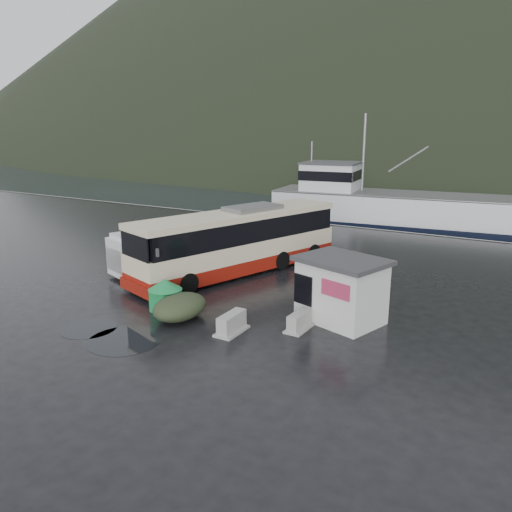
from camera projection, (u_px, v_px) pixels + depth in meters
The scene contains 13 objects.
ground at pixel (184, 290), 25.46m from camera, with size 160.00×160.00×0.00m, color black.
harbor_water at pixel (473, 161), 117.65m from camera, with size 300.00×180.00×0.02m, color black.
quay_edge at pixel (330, 225), 42.22m from camera, with size 160.00×0.60×1.50m, color #999993.
coach_bus at pixel (239, 272), 28.65m from camera, with size 3.28×13.26×3.75m, color beige, non-canonical shape.
white_van at pixel (163, 271), 28.88m from camera, with size 2.04×5.92×2.47m, color silver, non-canonical shape.
waste_bin_left at pixel (166, 312), 22.53m from camera, with size 1.10×1.10×1.53m, color #167E3E, non-canonical shape.
waste_bin_right at pixel (315, 311), 22.62m from camera, with size 1.10×1.10×1.53m, color #167E3E, non-canonical shape.
dome_tent at pixel (180, 319), 21.72m from camera, with size 1.96×2.74×1.08m, color #2D3721, non-canonical shape.
ticket_kiosk at pixel (340, 320), 21.51m from camera, with size 3.56×2.69×2.78m, color silver, non-canonical shape.
jersey_barrier_a at pixel (232, 332), 20.29m from camera, with size 0.81×1.61×0.81m, color #999993, non-canonical shape.
jersey_barrier_b at pixel (299, 329), 20.57m from camera, with size 0.73×1.47×0.73m, color #999993, non-canonical shape.
fishing_trawler at pixel (393, 214), 47.40m from camera, with size 26.72×5.85×10.69m, color silver, non-canonical shape.
puddles at pixel (110, 335), 19.96m from camera, with size 4.78×2.91×0.01m.
Camera 1 is at (15.28, -19.11, 8.15)m, focal length 35.00 mm.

